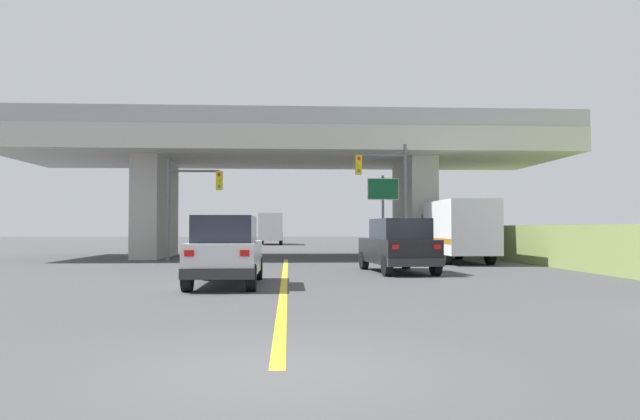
{
  "coord_description": "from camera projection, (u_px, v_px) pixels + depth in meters",
  "views": [
    {
      "loc": [
        0.13,
        -7.03,
        1.67
      ],
      "look_at": [
        1.42,
        17.32,
        2.41
      ],
      "focal_mm": 33.49,
      "sensor_mm": 36.0,
      "label": 1
    }
  ],
  "objects": [
    {
      "name": "suv_lead",
      "position": [
        226.0,
        251.0,
        17.37
      ],
      "size": [
        1.93,
        4.75,
        2.02
      ],
      "color": "silver",
      "rests_on": "ground"
    },
    {
      "name": "overpass_bridge",
      "position": [
        286.0,
        161.0,
        34.51
      ],
      "size": [
        30.99,
        10.14,
        7.74
      ],
      "color": "#B7B5AD",
      "rests_on": "ground"
    },
    {
      "name": "suv_crossing",
      "position": [
        398.0,
        245.0,
        22.37
      ],
      "size": [
        2.44,
        4.89,
        2.02
      ],
      "rotation": [
        0.0,
        0.0,
        0.1
      ],
      "color": "black",
      "rests_on": "ground"
    },
    {
      "name": "box_truck",
      "position": [
        456.0,
        230.0,
        29.27
      ],
      "size": [
        2.33,
        7.37,
        2.97
      ],
      "color": "navy",
      "rests_on": "ground"
    },
    {
      "name": "ground",
      "position": [
        286.0,
        257.0,
        34.34
      ],
      "size": [
        160.0,
        160.0,
        0.0
      ],
      "primitive_type": "plane",
      "color": "#424244"
    },
    {
      "name": "traffic_signal_nearside",
      "position": [
        389.0,
        187.0,
        29.69
      ],
      "size": [
        2.59,
        0.36,
        5.85
      ],
      "color": "#56595E",
      "rests_on": "ground"
    },
    {
      "name": "traffic_signal_farside",
      "position": [
        187.0,
        196.0,
        30.1
      ],
      "size": [
        2.82,
        0.36,
        5.16
      ],
      "color": "#56595E",
      "rests_on": "ground"
    },
    {
      "name": "semi_truck_distant",
      "position": [
        271.0,
        228.0,
        60.67
      ],
      "size": [
        2.33,
        6.58,
        3.15
      ],
      "color": "red",
      "rests_on": "ground"
    },
    {
      "name": "lane_divider_stripe",
      "position": [
        284.0,
        280.0,
        19.28
      ],
      "size": [
        0.2,
        24.69,
        0.01
      ],
      "primitive_type": "cube",
      "color": "yellow",
      "rests_on": "ground"
    },
    {
      "name": "highway_sign",
      "position": [
        383.0,
        197.0,
        32.41
      ],
      "size": [
        1.71,
        0.17,
        4.54
      ],
      "color": "slate",
      "rests_on": "ground"
    }
  ]
}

